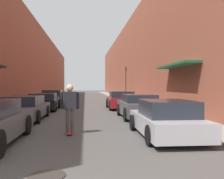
{
  "coord_description": "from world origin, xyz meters",
  "views": [
    {
      "loc": [
        0.08,
        -1.77,
        1.7
      ],
      "look_at": [
        1.58,
        12.15,
        1.52
      ],
      "focal_mm": 40.0,
      "sensor_mm": 36.0,
      "label": 1
    }
  ],
  "objects_px": {
    "skateboarder": "(70,103)",
    "traffic_light": "(126,80)",
    "parked_car_right_0": "(166,119)",
    "parked_car_right_1": "(138,106)",
    "parked_car_right_2": "(121,100)",
    "parked_car_left_2": "(44,102)",
    "parked_car_left_3": "(53,98)",
    "parked_car_left_1": "(25,108)",
    "manhole_cover": "(47,176)"
  },
  "relations": [
    {
      "from": "parked_car_right_0",
      "to": "traffic_light",
      "type": "relative_size",
      "value": 1.07
    },
    {
      "from": "parked_car_left_2",
      "to": "parked_car_left_3",
      "type": "xyz_separation_m",
      "value": [
        -0.03,
        5.29,
        0.05
      ]
    },
    {
      "from": "parked_car_left_3",
      "to": "parked_car_right_0",
      "type": "xyz_separation_m",
      "value": [
        5.69,
        -15.43,
        -0.05
      ]
    },
    {
      "from": "parked_car_right_2",
      "to": "manhole_cover",
      "type": "distance_m",
      "value": 14.15
    },
    {
      "from": "parked_car_left_2",
      "to": "parked_car_left_3",
      "type": "distance_m",
      "value": 5.29
    },
    {
      "from": "parked_car_right_0",
      "to": "skateboarder",
      "type": "bearing_deg",
      "value": 165.81
    },
    {
      "from": "parked_car_right_1",
      "to": "skateboarder",
      "type": "relative_size",
      "value": 2.26
    },
    {
      "from": "parked_car_left_1",
      "to": "parked_car_right_0",
      "type": "xyz_separation_m",
      "value": [
        5.69,
        -4.79,
        0.0
      ]
    },
    {
      "from": "parked_car_right_2",
      "to": "parked_car_left_3",
      "type": "bearing_deg",
      "value": 138.37
    },
    {
      "from": "parked_car_right_1",
      "to": "traffic_light",
      "type": "xyz_separation_m",
      "value": [
        2.0,
        16.25,
        1.86
      ]
    },
    {
      "from": "parked_car_left_2",
      "to": "parked_car_right_1",
      "type": "bearing_deg",
      "value": -42.04
    },
    {
      "from": "parked_car_left_1",
      "to": "skateboarder",
      "type": "relative_size",
      "value": 2.52
    },
    {
      "from": "parked_car_left_3",
      "to": "parked_car_right_2",
      "type": "bearing_deg",
      "value": -41.63
    },
    {
      "from": "parked_car_right_0",
      "to": "parked_car_left_2",
      "type": "bearing_deg",
      "value": 119.17
    },
    {
      "from": "skateboarder",
      "to": "traffic_light",
      "type": "xyz_separation_m",
      "value": [
        5.36,
        20.36,
        1.4
      ]
    },
    {
      "from": "traffic_light",
      "to": "parked_car_right_0",
      "type": "bearing_deg",
      "value": -95.72
    },
    {
      "from": "parked_car_right_2",
      "to": "manhole_cover",
      "type": "bearing_deg",
      "value": -103.94
    },
    {
      "from": "parked_car_left_2",
      "to": "traffic_light",
      "type": "relative_size",
      "value": 1.13
    },
    {
      "from": "manhole_cover",
      "to": "parked_car_right_0",
      "type": "bearing_deg",
      "value": 44.35
    },
    {
      "from": "parked_car_left_2",
      "to": "parked_car_right_2",
      "type": "xyz_separation_m",
      "value": [
        5.65,
        0.24,
        0.05
      ]
    },
    {
      "from": "skateboarder",
      "to": "manhole_cover",
      "type": "xyz_separation_m",
      "value": [
        -0.17,
        -4.16,
        -1.08
      ]
    },
    {
      "from": "parked_car_left_2",
      "to": "skateboarder",
      "type": "xyz_separation_m",
      "value": [
        2.42,
        -9.32,
        0.5
      ]
    },
    {
      "from": "parked_car_right_1",
      "to": "manhole_cover",
      "type": "relative_size",
      "value": 5.7
    },
    {
      "from": "parked_car_right_1",
      "to": "parked_car_right_2",
      "type": "distance_m",
      "value": 5.46
    },
    {
      "from": "parked_car_right_0",
      "to": "traffic_light",
      "type": "height_order",
      "value": "traffic_light"
    },
    {
      "from": "parked_car_right_2",
      "to": "parked_car_right_0",
      "type": "bearing_deg",
      "value": -89.94
    },
    {
      "from": "parked_car_left_3",
      "to": "parked_car_right_1",
      "type": "bearing_deg",
      "value": -61.03
    },
    {
      "from": "parked_car_left_1",
      "to": "manhole_cover",
      "type": "bearing_deg",
      "value": -74.35
    },
    {
      "from": "traffic_light",
      "to": "parked_car_left_2",
      "type": "bearing_deg",
      "value": -125.18
    },
    {
      "from": "skateboarder",
      "to": "manhole_cover",
      "type": "height_order",
      "value": "skateboarder"
    },
    {
      "from": "parked_car_left_2",
      "to": "skateboarder",
      "type": "bearing_deg",
      "value": -75.46
    },
    {
      "from": "parked_car_left_3",
      "to": "parked_car_right_2",
      "type": "height_order",
      "value": "parked_car_left_3"
    },
    {
      "from": "manhole_cover",
      "to": "skateboarder",
      "type": "bearing_deg",
      "value": 87.61
    },
    {
      "from": "parked_car_left_3",
      "to": "traffic_light",
      "type": "height_order",
      "value": "traffic_light"
    },
    {
      "from": "parked_car_left_1",
      "to": "parked_car_right_0",
      "type": "distance_m",
      "value": 7.44
    },
    {
      "from": "parked_car_left_2",
      "to": "parked_car_right_1",
      "type": "height_order",
      "value": "parked_car_right_1"
    },
    {
      "from": "parked_car_right_0",
      "to": "parked_car_left_1",
      "type": "bearing_deg",
      "value": 139.95
    },
    {
      "from": "parked_car_left_3",
      "to": "parked_car_right_2",
      "type": "relative_size",
      "value": 1.0
    },
    {
      "from": "parked_car_left_1",
      "to": "parked_car_left_3",
      "type": "distance_m",
      "value": 10.65
    },
    {
      "from": "parked_car_right_0",
      "to": "parked_car_right_1",
      "type": "distance_m",
      "value": 4.93
    },
    {
      "from": "parked_car_right_1",
      "to": "parked_car_right_2",
      "type": "height_order",
      "value": "parked_car_right_2"
    },
    {
      "from": "parked_car_left_1",
      "to": "parked_car_right_1",
      "type": "xyz_separation_m",
      "value": [
        5.82,
        0.14,
        0.04
      ]
    },
    {
      "from": "manhole_cover",
      "to": "traffic_light",
      "type": "distance_m",
      "value": 25.25
    },
    {
      "from": "parked_car_left_3",
      "to": "parked_car_left_2",
      "type": "bearing_deg",
      "value": -89.64
    },
    {
      "from": "parked_car_left_2",
      "to": "parked_car_left_3",
      "type": "height_order",
      "value": "parked_car_left_3"
    },
    {
      "from": "manhole_cover",
      "to": "traffic_light",
      "type": "relative_size",
      "value": 0.18
    },
    {
      "from": "parked_car_right_0",
      "to": "parked_car_right_2",
      "type": "xyz_separation_m",
      "value": [
        -0.01,
        10.38,
        0.06
      ]
    },
    {
      "from": "parked_car_right_0",
      "to": "parked_car_right_2",
      "type": "height_order",
      "value": "parked_car_right_2"
    },
    {
      "from": "parked_car_left_1",
      "to": "manhole_cover",
      "type": "height_order",
      "value": "parked_car_left_1"
    },
    {
      "from": "parked_car_right_1",
      "to": "skateboarder",
      "type": "height_order",
      "value": "skateboarder"
    }
  ]
}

